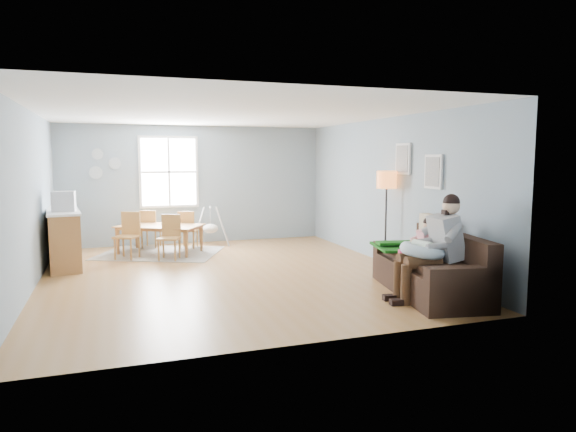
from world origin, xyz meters
name	(u,v)px	position (x,y,z in m)	size (l,w,h in m)	color
room	(227,130)	(0.00, 0.00, 2.42)	(8.40, 9.40, 3.90)	#A16F39
window	(169,172)	(-0.60, 3.46, 1.65)	(1.32, 0.08, 1.62)	white
pictures	(417,165)	(2.97, -1.05, 1.85)	(0.05, 1.34, 0.74)	white
wall_plates	(103,164)	(-2.00, 3.47, 1.83)	(0.67, 0.02, 0.66)	#889AA4
sofa	(433,272)	(2.51, -2.21, 0.32)	(1.35, 2.36, 0.90)	black
green_throw	(408,247)	(2.57, -1.47, 0.57)	(1.01, 0.87, 0.04)	#145A14
beige_pillow	(432,232)	(2.85, -1.68, 0.82)	(0.15, 0.54, 0.54)	tan
father	(434,244)	(2.32, -2.50, 0.79)	(1.08, 0.54, 1.48)	gray
nursing_pillow	(422,250)	(2.15, -2.47, 0.71)	(0.61, 0.61, 0.17)	#A5C0CE
infant	(421,245)	(2.15, -2.43, 0.78)	(0.19, 0.39, 0.14)	white
toddler	(422,241)	(2.47, -1.99, 0.75)	(0.57, 0.33, 0.86)	white
floor_lamp	(386,188)	(2.80, -0.34, 1.43)	(0.35, 0.35, 1.73)	black
storage_cube	(414,271)	(2.50, -1.75, 0.24)	(0.54, 0.51, 0.49)	white
rug	(160,253)	(-0.94, 2.35, 0.01)	(2.34, 1.78, 0.01)	gray
dining_table	(160,239)	(-0.94, 2.35, 0.29)	(1.66, 0.93, 0.59)	brown
chair_sw	(129,232)	(-1.56, 2.00, 0.52)	(0.56, 0.56, 0.91)	olive
chair_se	(170,234)	(-0.80, 1.65, 0.49)	(0.51, 0.51, 0.87)	olive
chair_nw	(150,227)	(-1.08, 3.05, 0.47)	(0.50, 0.50, 0.84)	olive
chair_ne	(187,228)	(-0.31, 2.71, 0.46)	(0.49, 0.49, 0.83)	olive
counter	(64,237)	(-2.70, 1.71, 0.52)	(0.73, 1.89, 1.03)	brown
monitor	(63,201)	(-2.65, 1.37, 1.21)	(0.39, 0.37, 0.35)	silver
baby_swing	(210,228)	(0.26, 3.10, 0.38)	(0.98, 0.99, 0.86)	silver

